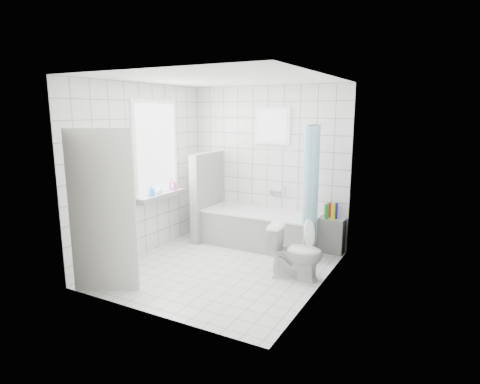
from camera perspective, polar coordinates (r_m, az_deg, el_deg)
The scene contains 19 objects.
ground at distance 5.81m, azimuth -2.53°, elevation -10.73°, with size 3.00×3.00×0.00m, color white.
ceiling at distance 5.39m, azimuth -2.78°, elevation 15.79°, with size 3.00×3.00×0.00m, color white.
wall_back at distance 6.77m, azimuth 3.89°, elevation 3.87°, with size 2.80×0.02×2.60m, color white.
wall_front at distance 4.26m, azimuth -13.07°, elevation -0.96°, with size 2.80×0.02×2.60m, color white.
wall_left at distance 6.28m, azimuth -13.70°, elevation 2.97°, with size 0.02×3.00×2.60m, color white.
wall_right at distance 4.89m, azimuth 11.58°, elevation 0.70°, with size 0.02×3.00×2.60m, color white.
window_left at distance 6.44m, azimuth -11.75°, elevation 5.95°, with size 0.01×0.90×1.40m, color white.
window_back at distance 6.63m, azimuth 4.61°, elevation 9.34°, with size 0.50×0.01×0.50m, color white.
window_sill at distance 6.52m, azimuth -11.18°, elevation -0.54°, with size 0.18×1.02×0.08m, color white.
door at distance 5.09m, azimuth -18.97°, elevation -2.73°, with size 0.04×0.80×2.00m, color silver.
bathtub at distance 6.62m, azimuth 2.99°, elevation -5.25°, with size 1.88×0.77×0.58m.
partition_wall at distance 6.93m, azimuth -4.67°, elevation -0.57°, with size 0.15×0.85×1.50m, color white.
tiled_ledge at distance 6.49m, azimuth 12.84°, elevation -6.01°, with size 0.40×0.24×0.55m, color white.
toilet at distance 5.40m, azimuth 7.89°, elevation -8.47°, with size 0.40×0.71×0.72m, color white.
curtain_rod at distance 5.99m, azimuth 10.78°, elevation 9.43°, with size 0.02×0.02×0.80m, color silver.
shower_curtain at distance 5.97m, azimuth 10.08°, elevation 0.74°, with size 0.14×0.48×1.78m, color #49B5D6, non-canonical shape.
tub_faucet at distance 6.74m, azimuth 5.03°, elevation -0.06°, with size 0.18×0.06×0.06m, color silver.
sill_bottles at distance 6.51m, azimuth -10.99°, elevation 0.57°, with size 0.17×0.64×0.20m.
ledge_bottles at distance 6.35m, azimuth 12.84°, elevation -2.65°, with size 0.19×0.19×0.26m.
Camera 1 is at (2.76, -4.61, 2.20)m, focal length 30.00 mm.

